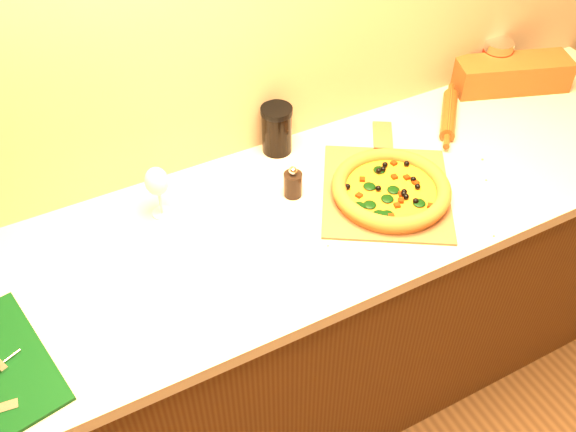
% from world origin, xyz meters
% --- Properties ---
extents(cabinet, '(2.80, 0.65, 0.86)m').
position_xyz_m(cabinet, '(0.00, 1.43, 0.43)').
color(cabinet, '#4C2810').
rests_on(cabinet, ground).
extents(countertop, '(2.84, 0.68, 0.04)m').
position_xyz_m(countertop, '(0.00, 1.43, 0.88)').
color(countertop, beige).
rests_on(countertop, cabinet).
extents(pizza_peel, '(0.51, 0.56, 0.01)m').
position_xyz_m(pizza_peel, '(0.35, 1.40, 0.90)').
color(pizza_peel, brown).
rests_on(pizza_peel, countertop).
extents(pizza, '(0.33, 0.33, 0.05)m').
position_xyz_m(pizza, '(0.34, 1.36, 0.93)').
color(pizza, '#A86C2A').
rests_on(pizza, pizza_peel).
extents(bottle_cap, '(0.04, 0.04, 0.01)m').
position_xyz_m(bottle_cap, '(-0.65, 1.26, 0.90)').
color(bottle_cap, black).
rests_on(bottle_cap, countertop).
extents(pepper_grinder, '(0.05, 0.05, 0.10)m').
position_xyz_m(pepper_grinder, '(0.10, 1.50, 0.94)').
color(pepper_grinder, black).
rests_on(pepper_grinder, countertop).
extents(rolling_pin, '(0.24, 0.27, 0.05)m').
position_xyz_m(rolling_pin, '(0.72, 1.58, 0.92)').
color(rolling_pin, '#59250F').
rests_on(rolling_pin, countertop).
extents(coffee_canister, '(0.10, 0.10, 0.14)m').
position_xyz_m(coffee_canister, '(1.01, 1.72, 0.97)').
color(coffee_canister, silver).
rests_on(coffee_canister, countertop).
extents(bread_bag, '(0.41, 0.25, 0.11)m').
position_xyz_m(bread_bag, '(1.02, 1.64, 0.95)').
color(bread_bag, brown).
rests_on(bread_bag, countertop).
extents(wine_glass, '(0.06, 0.06, 0.16)m').
position_xyz_m(wine_glass, '(-0.25, 1.60, 1.01)').
color(wine_glass, silver).
rests_on(wine_glass, countertop).
extents(dark_jar, '(0.09, 0.09, 0.15)m').
position_xyz_m(dark_jar, '(0.16, 1.70, 0.98)').
color(dark_jar, black).
rests_on(dark_jar, countertop).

